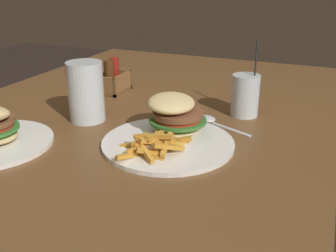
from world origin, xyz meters
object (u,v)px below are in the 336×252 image
beer_glass (86,93)px  condiment_caddy (113,81)px  juice_glass (245,97)px  spoon (209,120)px  meal_plate_near (172,127)px

beer_glass → condiment_caddy: size_ratio=1.39×
juice_glass → spoon: juice_glass is taller
meal_plate_near → juice_glass: (0.23, -0.12, 0.02)m
juice_glass → spoon: (-0.09, 0.07, -0.04)m
condiment_caddy → juice_glass: bearing=-96.7°
condiment_caddy → meal_plate_near: bearing=-131.4°
juice_glass → condiment_caddy: bearing=83.3°
beer_glass → spoon: size_ratio=0.95×
beer_glass → juice_glass: bearing=-62.2°
spoon → meal_plate_near: bearing=96.3°
beer_glass → condiment_caddy: bearing=15.3°
juice_glass → beer_glass: bearing=117.8°
spoon → condiment_caddy: size_ratio=1.46×
meal_plate_near → juice_glass: size_ratio=1.50×
meal_plate_near → juice_glass: bearing=-27.2°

